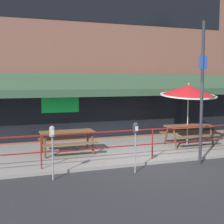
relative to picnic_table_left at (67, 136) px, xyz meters
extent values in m
plane|color=#2D2D30|center=(2.39, -1.91, -0.71)|extent=(120.00, 120.00, 0.00)
cube|color=gray|center=(2.39, 0.09, -0.66)|extent=(15.00, 4.00, 0.10)
cube|color=brown|center=(2.39, 2.34, 3.21)|extent=(15.00, 0.50, 7.82)
cube|color=black|center=(2.39, 2.08, 4.93)|extent=(10.50, 0.02, 1.40)
cube|color=black|center=(2.39, 2.08, 0.64)|extent=(12.00, 0.02, 2.30)
cube|color=#19D84C|center=(0.14, 2.06, 0.94)|extent=(1.50, 0.02, 0.70)
cube|color=#335138|center=(2.39, 1.54, 1.79)|extent=(13.80, 0.92, 0.70)
cube|color=#335138|center=(2.39, 1.03, 1.39)|extent=(13.80, 0.08, 0.28)
cylinder|color=maroon|center=(-1.06, -1.61, -0.13)|extent=(0.04, 0.04, 0.95)
cylinder|color=maroon|center=(2.39, -1.61, -0.13)|extent=(0.04, 0.04, 0.95)
cube|color=maroon|center=(2.39, -1.61, 0.34)|extent=(13.80, 0.04, 0.04)
cube|color=maroon|center=(2.39, -1.61, -0.13)|extent=(13.80, 0.03, 0.03)
cube|color=brown|center=(0.00, 0.00, 0.13)|extent=(1.80, 0.80, 0.05)
cube|color=brown|center=(0.00, -0.58, -0.17)|extent=(1.80, 0.26, 0.04)
cube|color=brown|center=(0.00, 0.58, -0.17)|extent=(1.80, 0.26, 0.04)
cylinder|color=brown|center=(0.80, -0.32, -0.24)|extent=(0.07, 0.30, 0.73)
cylinder|color=brown|center=(0.80, 0.32, -0.24)|extent=(0.07, 0.30, 0.73)
cylinder|color=brown|center=(-0.80, -0.32, -0.24)|extent=(0.07, 0.30, 0.73)
cylinder|color=brown|center=(-0.80, 0.32, -0.24)|extent=(0.07, 0.30, 0.73)
cube|color=brown|center=(4.70, -0.12, 0.13)|extent=(1.80, 0.80, 0.05)
cube|color=brown|center=(4.70, -0.70, -0.17)|extent=(1.80, 0.26, 0.04)
cube|color=brown|center=(4.70, 0.46, -0.17)|extent=(1.80, 0.26, 0.04)
cylinder|color=brown|center=(5.50, -0.44, -0.24)|extent=(0.07, 0.30, 0.73)
cylinder|color=brown|center=(5.50, 0.19, -0.24)|extent=(0.07, 0.30, 0.73)
cylinder|color=brown|center=(3.90, -0.44, -0.24)|extent=(0.07, 0.30, 0.73)
cylinder|color=brown|center=(3.90, 0.19, -0.24)|extent=(0.07, 0.30, 0.73)
cylinder|color=#B7B2A8|center=(4.70, -0.01, 0.54)|extent=(0.04, 0.04, 2.30)
cone|color=red|center=(4.70, -0.01, 1.49)|extent=(2.10, 2.13, 0.58)
cylinder|color=white|center=(4.70, -0.01, 1.30)|extent=(2.14, 2.14, 0.23)
sphere|color=#B7B2A8|center=(4.70, -0.01, 1.73)|extent=(0.07, 0.07, 0.07)
cylinder|color=gray|center=(-0.85, -2.39, -0.13)|extent=(0.04, 0.04, 1.15)
cylinder|color=gray|center=(-0.85, -2.39, 0.54)|extent=(0.15, 0.15, 0.20)
sphere|color=gray|center=(-0.85, -2.39, 0.64)|extent=(0.14, 0.14, 0.14)
cube|color=silver|center=(-0.85, -2.47, 0.55)|extent=(0.08, 0.01, 0.13)
cylinder|color=gray|center=(1.42, -2.49, -0.13)|extent=(0.04, 0.04, 1.15)
cylinder|color=#2D2D33|center=(1.42, -2.49, 0.54)|extent=(0.15, 0.15, 0.20)
sphere|color=#2D2D33|center=(1.42, -2.49, 0.64)|extent=(0.14, 0.14, 0.14)
cube|color=silver|center=(1.42, -2.57, 0.55)|extent=(0.08, 0.01, 0.13)
cylinder|color=#2D2D33|center=(3.65, -2.36, 1.46)|extent=(0.09, 0.09, 4.33)
cube|color=blue|center=(3.65, -2.38, 2.41)|extent=(0.28, 0.02, 0.40)
camera|label=1|loc=(-2.01, -10.32, 1.86)|focal=50.00mm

